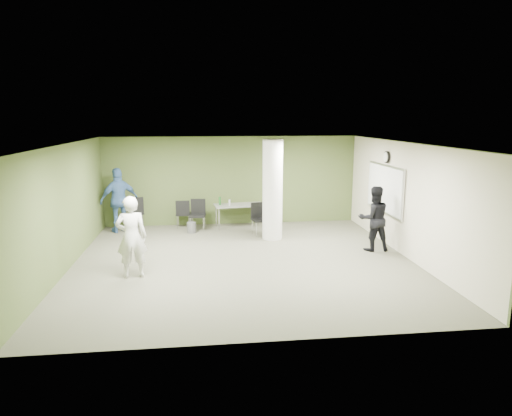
{
  "coord_description": "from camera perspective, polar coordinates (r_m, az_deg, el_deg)",
  "views": [
    {
      "loc": [
        -0.97,
        -10.4,
        3.39
      ],
      "look_at": [
        0.41,
        1.0,
        1.1
      ],
      "focal_mm": 32.0,
      "sensor_mm": 36.0,
      "label": 1
    }
  ],
  "objects": [
    {
      "name": "folding_table",
      "position": [
        14.17,
        -2.2,
        0.25
      ],
      "size": [
        1.59,
        0.85,
        0.97
      ],
      "rotation": [
        0.0,
        0.0,
        0.12
      ],
      "color": "gray",
      "rests_on": "floor"
    },
    {
      "name": "wall_clock",
      "position": [
        12.63,
        15.99,
        6.15
      ],
      "size": [
        0.06,
        0.32,
        0.32
      ],
      "color": "black",
      "rests_on": "wall_right_cream"
    },
    {
      "name": "floor",
      "position": [
        10.98,
        -1.53,
        -6.68
      ],
      "size": [
        8.0,
        8.0,
        0.0
      ],
      "primitive_type": "plane",
      "color": "#515140",
      "rests_on": "ground"
    },
    {
      "name": "wall_left",
      "position": [
        11.02,
        -22.76,
        -0.0
      ],
      "size": [
        0.02,
        8.0,
        2.8
      ],
      "primitive_type": "cube",
      "color": "#4B5C2B",
      "rests_on": "floor"
    },
    {
      "name": "chair_table_left",
      "position": [
        13.99,
        -7.28,
        -0.52
      ],
      "size": [
        0.52,
        0.52,
        0.94
      ],
      "rotation": [
        0.0,
        0.0,
        -0.12
      ],
      "color": "black",
      "rests_on": "floor"
    },
    {
      "name": "chair_back_right",
      "position": [
        14.28,
        -9.1,
        -0.47
      ],
      "size": [
        0.46,
        0.46,
        0.88
      ],
      "rotation": [
        0.0,
        0.0,
        3.09
      ],
      "color": "black",
      "rests_on": "floor"
    },
    {
      "name": "man_blue",
      "position": [
        14.13,
        -16.72,
        0.94
      ],
      "size": [
        1.22,
        0.94,
        1.93
      ],
      "primitive_type": "imported",
      "rotation": [
        0.0,
        0.0,
        3.62
      ],
      "color": "#3D6198",
      "rests_on": "floor"
    },
    {
      "name": "whiteboard",
      "position": [
        12.73,
        15.78,
        2.34
      ],
      "size": [
        0.05,
        2.3,
        1.3
      ],
      "color": "silver",
      "rests_on": "wall_right_cream"
    },
    {
      "name": "ceiling",
      "position": [
        10.46,
        -1.61,
        8.06
      ],
      "size": [
        8.0,
        8.0,
        0.0
      ],
      "primitive_type": "plane",
      "rotation": [
        3.14,
        0.0,
        0.0
      ],
      "color": "white",
      "rests_on": "wall_back"
    },
    {
      "name": "wastebasket",
      "position": [
        13.73,
        -8.07,
        -2.44
      ],
      "size": [
        0.27,
        0.27,
        0.31
      ],
      "primitive_type": "cylinder",
      "color": "#4C4C4C",
      "rests_on": "floor"
    },
    {
      "name": "woman_white",
      "position": [
        10.06,
        -15.3,
        -3.51
      ],
      "size": [
        0.69,
        0.49,
        1.78
      ],
      "primitive_type": "imported",
      "rotation": [
        0.0,
        0.0,
        3.24
      ],
      "color": "silver",
      "rests_on": "floor"
    },
    {
      "name": "column",
      "position": [
        12.71,
        2.08,
        2.29
      ],
      "size": [
        0.56,
        0.56,
        2.8
      ],
      "primitive_type": "cylinder",
      "color": "silver",
      "rests_on": "floor"
    },
    {
      "name": "chair_table_right",
      "position": [
        13.3,
        0.45,
        -1.03
      ],
      "size": [
        0.55,
        0.55,
        0.94
      ],
      "rotation": [
        0.0,
        0.0,
        0.19
      ],
      "color": "black",
      "rests_on": "floor"
    },
    {
      "name": "wall_right_cream",
      "position": [
        11.7,
        18.34,
        0.93
      ],
      "size": [
        0.02,
        8.0,
        2.8
      ],
      "primitive_type": "cube",
      "color": "beige",
      "rests_on": "floor"
    },
    {
      "name": "chair_back_left",
      "position": [
        14.39,
        -14.93,
        -0.29
      ],
      "size": [
        0.67,
        0.67,
        1.01
      ],
      "rotation": [
        0.0,
        0.0,
        3.57
      ],
      "color": "black",
      "rests_on": "floor"
    },
    {
      "name": "wall_back",
      "position": [
        14.57,
        -3.04,
        3.44
      ],
      "size": [
        8.0,
        2.8,
        0.02
      ],
      "primitive_type": "cube",
      "rotation": [
        1.57,
        0.0,
        0.0
      ],
      "color": "#4B5C2B",
      "rests_on": "floor"
    },
    {
      "name": "man_black",
      "position": [
        12.05,
        14.52,
        -1.29
      ],
      "size": [
        0.82,
        0.64,
        1.68
      ],
      "primitive_type": "imported",
      "rotation": [
        0.0,
        0.0,
        3.15
      ],
      "color": "black",
      "rests_on": "floor"
    }
  ]
}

